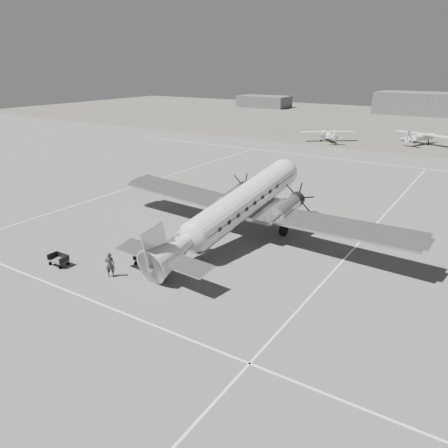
{
  "coord_description": "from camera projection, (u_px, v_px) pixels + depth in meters",
  "views": [
    {
      "loc": [
        21.15,
        -30.79,
        14.88
      ],
      "look_at": [
        2.55,
        -1.76,
        2.2
      ],
      "focal_mm": 35.0,
      "sensor_mm": 36.0,
      "label": 1
    }
  ],
  "objects": [
    {
      "name": "ground",
      "position": [
        211.0,
        236.0,
        40.17
      ],
      "size": [
        260.0,
        260.0,
        0.0
      ],
      "primitive_type": "plane",
      "color": "slate",
      "rests_on": "ground"
    },
    {
      "name": "taxi_line_near",
      "position": [
        93.0,
        301.0,
        29.1
      ],
      "size": [
        60.0,
        0.15,
        0.01
      ],
      "primitive_type": "cube",
      "color": "white",
      "rests_on": "ground"
    },
    {
      "name": "taxi_line_right",
      "position": [
        338.0,
        266.0,
        34.09
      ],
      "size": [
        0.15,
        80.0,
        0.01
      ],
      "primitive_type": "cube",
      "color": "white",
      "rests_on": "ground"
    },
    {
      "name": "taxi_line_left",
      "position": [
        141.0,
        185.0,
        57.18
      ],
      "size": [
        0.15,
        60.0,
        0.01
      ],
      "primitive_type": "cube",
      "color": "white",
      "rests_on": "ground"
    },
    {
      "name": "taxi_line_horizon",
      "position": [
        348.0,
        160.0,
        71.78
      ],
      "size": [
        90.0,
        0.15,
        0.01
      ],
      "primitive_type": "cube",
      "color": "white",
      "rests_on": "ground"
    },
    {
      "name": "grass_infield",
      "position": [
        413.0,
        124.0,
        115.25
      ],
      "size": [
        260.0,
        90.0,
        0.01
      ],
      "primitive_type": "cube",
      "color": "#5A574C",
      "rests_on": "ground"
    },
    {
      "name": "shed_secondary",
      "position": [
        264.0,
        102.0,
        158.21
      ],
      "size": [
        18.0,
        10.0,
        4.0
      ],
      "primitive_type": "cube",
      "color": "#535353",
      "rests_on": "ground"
    },
    {
      "name": "dc3_airliner",
      "position": [
        236.0,
        209.0,
        38.05
      ],
      "size": [
        32.61,
        23.87,
        5.91
      ],
      "primitive_type": null,
      "rotation": [
        0.0,
        0.0,
        -0.08
      ],
      "color": "silver",
      "rests_on": "ground"
    },
    {
      "name": "light_plane_left",
      "position": [
        328.0,
        136.0,
        88.45
      ],
      "size": [
        14.04,
        13.59,
        2.27
      ],
      "primitive_type": null,
      "rotation": [
        0.0,
        0.0,
        0.63
      ],
      "color": "silver",
      "rests_on": "ground"
    },
    {
      "name": "light_plane_right",
      "position": [
        421.0,
        138.0,
        85.18
      ],
      "size": [
        14.35,
        13.16,
        2.41
      ],
      "primitive_type": null,
      "rotation": [
        0.0,
        0.0,
        -0.39
      ],
      "color": "silver",
      "rests_on": "ground"
    },
    {
      "name": "baggage_cart_near",
      "position": [
        144.0,
        260.0,
        34.16
      ],
      "size": [
        1.66,
        1.24,
        0.88
      ],
      "primitive_type": null,
      "rotation": [
        0.0,
        0.0,
        -0.09
      ],
      "color": "#535353",
      "rests_on": "ground"
    },
    {
      "name": "baggage_cart_far",
      "position": [
        59.0,
        260.0,
        34.12
      ],
      "size": [
        1.61,
        1.15,
        0.9
      ],
      "primitive_type": null,
      "rotation": [
        0.0,
        0.0,
        -0.01
      ],
      "color": "#535353",
      "rests_on": "ground"
    },
    {
      "name": "ground_crew",
      "position": [
        110.0,
        264.0,
        32.19
      ],
      "size": [
        0.83,
        0.8,
        1.92
      ],
      "primitive_type": "imported",
      "rotation": [
        0.0,
        0.0,
        3.82
      ],
      "color": "#303030",
      "rests_on": "ground"
    },
    {
      "name": "ramp_agent",
      "position": [
        162.0,
        247.0,
        35.49
      ],
      "size": [
        1.01,
        1.09,
        1.81
      ],
      "primitive_type": "imported",
      "rotation": [
        0.0,
        0.0,
        1.11
      ],
      "color": "beige",
      "rests_on": "ground"
    },
    {
      "name": "passenger",
      "position": [
        179.0,
        240.0,
        37.1
      ],
      "size": [
        0.7,
        0.9,
        1.63
      ],
      "primitive_type": "imported",
      "rotation": [
        0.0,
        0.0,
        1.82
      ],
      "color": "#A9AAA7",
      "rests_on": "ground"
    }
  ]
}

